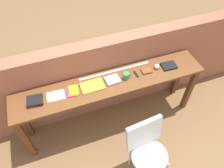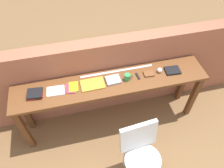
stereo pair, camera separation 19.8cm
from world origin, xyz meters
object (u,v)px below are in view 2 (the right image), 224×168
object	(u,v)px
chair_white_moulded	(141,152)
mug	(127,77)
book_stack_leftmost	(35,94)
sports_ball_small	(160,70)
magazine_cycling	(56,91)
pamphlet_pile_colourful	(72,88)
book_repair_rightmost	(172,70)
multitool_folded	(138,76)
book_open_centre	(93,84)
leather_journal_brown	(149,74)

from	to	relation	value
chair_white_moulded	mug	world-z (taller)	mug
book_stack_leftmost	mug	size ratio (longest dim) A/B	1.77
chair_white_moulded	sports_ball_small	distance (m)	1.06
magazine_cycling	pamphlet_pile_colourful	distance (m)	0.19
sports_ball_small	book_repair_rightmost	xyz separation A→B (m)	(0.17, -0.03, -0.02)
magazine_cycling	multitool_folded	bearing A→B (deg)	2.61
pamphlet_pile_colourful	book_open_centre	xyz separation A→B (m)	(0.26, -0.00, 0.00)
book_open_centre	sports_ball_small	bearing A→B (deg)	0.16
pamphlet_pile_colourful	book_stack_leftmost	bearing A→B (deg)	-178.99
book_stack_leftmost	multitool_folded	world-z (taller)	book_stack_leftmost
magazine_cycling	book_open_centre	distance (m)	0.46
magazine_cycling	multitool_folded	xyz separation A→B (m)	(1.05, -0.00, 0.00)
chair_white_moulded	multitool_folded	xyz separation A→B (m)	(0.19, 0.84, 0.36)
multitool_folded	leather_journal_brown	xyz separation A→B (m)	(0.15, 0.00, 0.00)
book_stack_leftmost	leather_journal_brown	size ratio (longest dim) A/B	1.50
pamphlet_pile_colourful	sports_ball_small	size ratio (longest dim) A/B	2.81
pamphlet_pile_colourful	leather_journal_brown	size ratio (longest dim) A/B	1.44
multitool_folded	leather_journal_brown	bearing A→B (deg)	1.20
book_stack_leftmost	pamphlet_pile_colourful	world-z (taller)	book_stack_leftmost
pamphlet_pile_colourful	book_repair_rightmost	bearing A→B (deg)	-0.64
book_open_centre	mug	size ratio (longest dim) A/B	2.67
pamphlet_pile_colourful	leather_journal_brown	world-z (taller)	leather_journal_brown
multitool_folded	sports_ball_small	size ratio (longest dim) A/B	1.65
multitool_folded	sports_ball_small	xyz separation A→B (m)	(0.30, 0.01, 0.03)
multitool_folded	pamphlet_pile_colourful	bearing A→B (deg)	179.87
pamphlet_pile_colourful	mug	world-z (taller)	mug
magazine_cycling	mug	distance (m)	0.90
mug	multitool_folded	bearing A→B (deg)	6.32
book_stack_leftmost	book_open_centre	size ratio (longest dim) A/B	0.67
book_stack_leftmost	pamphlet_pile_colourful	xyz separation A→B (m)	(0.44, 0.01, -0.02)
magazine_cycling	sports_ball_small	distance (m)	1.35
sports_ball_small	magazine_cycling	bearing A→B (deg)	-179.46
chair_white_moulded	mug	bearing A→B (deg)	86.63
leather_journal_brown	pamphlet_pile_colourful	bearing A→B (deg)	-175.74
book_open_centre	sports_ball_small	size ratio (longest dim) A/B	4.42
book_open_centre	multitool_folded	bearing A→B (deg)	-0.58
mug	magazine_cycling	bearing A→B (deg)	178.98
book_stack_leftmost	leather_journal_brown	bearing A→B (deg)	0.36
multitool_folded	mug	bearing A→B (deg)	-173.68
pamphlet_pile_colourful	sports_ball_small	distance (m)	1.15
multitool_folded	magazine_cycling	bearing A→B (deg)	180.00
chair_white_moulded	magazine_cycling	world-z (taller)	magazine_cycling
book_stack_leftmost	sports_ball_small	bearing A→B (deg)	0.67
magazine_cycling	leather_journal_brown	world-z (taller)	leather_journal_brown
chair_white_moulded	magazine_cycling	size ratio (longest dim) A/B	4.16
magazine_cycling	sports_ball_small	xyz separation A→B (m)	(1.35, 0.01, 0.03)
leather_journal_brown	magazine_cycling	bearing A→B (deg)	-175.66
mug	leather_journal_brown	distance (m)	0.30
leather_journal_brown	book_repair_rightmost	xyz separation A→B (m)	(0.32, -0.02, 0.00)
multitool_folded	sports_ball_small	world-z (taller)	sports_ball_small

